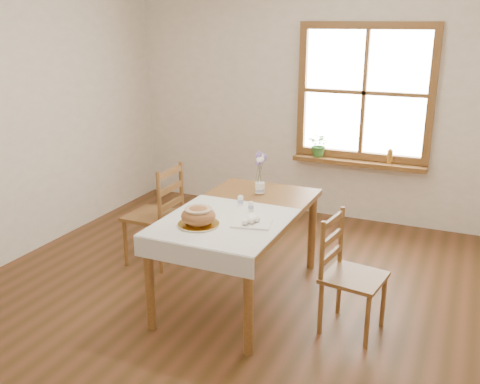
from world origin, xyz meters
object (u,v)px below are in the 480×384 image
(bread_plate, at_px, (199,224))
(flower_vase, at_px, (260,189))
(chair_left, at_px, (153,214))
(dining_table, at_px, (240,220))
(chair_right, at_px, (354,276))

(bread_plate, bearing_deg, flower_vase, 82.52)
(bread_plate, xyz_separation_m, flower_vase, (0.12, 0.90, 0.03))
(chair_left, bearing_deg, dining_table, 75.70)
(chair_right, bearing_deg, bread_plate, 113.74)
(chair_right, relative_size, flower_vase, 9.35)
(dining_table, distance_m, flower_vase, 0.47)
(bread_plate, bearing_deg, dining_table, 74.05)
(dining_table, distance_m, bread_plate, 0.48)
(chair_left, distance_m, bread_plate, 1.17)
(bread_plate, bearing_deg, chair_right, 15.45)
(chair_left, bearing_deg, flower_vase, 101.03)
(chair_left, relative_size, flower_vase, 10.18)
(bread_plate, height_order, flower_vase, flower_vase)
(dining_table, bearing_deg, chair_right, -8.84)
(dining_table, xyz_separation_m, chair_left, (-1.00, 0.26, -0.19))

